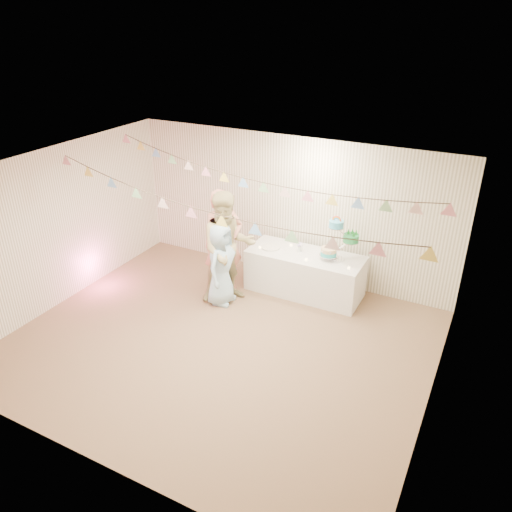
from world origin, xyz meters
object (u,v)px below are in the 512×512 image
at_px(cake_stand, 339,240).
at_px(person_child, 221,264).
at_px(person_adult_b, 228,248).
at_px(table, 305,273).
at_px(person_adult_a, 223,243).

bearing_deg(cake_stand, person_child, -149.37).
bearing_deg(person_child, person_adult_b, -21.49).
relative_size(person_adult_b, person_child, 1.34).
xyz_separation_m(table, person_adult_b, (-1.07, -0.79, 0.59)).
bearing_deg(person_adult_b, table, -5.34).
bearing_deg(table, person_adult_b, -143.62).
height_order(table, person_child, person_child).
distance_m(person_adult_a, person_child, 0.41).
distance_m(cake_stand, person_adult_a, 1.93).
distance_m(table, person_adult_a, 1.51).
relative_size(cake_stand, person_adult_a, 0.39).
bearing_deg(table, person_adult_a, -153.78).
distance_m(table, cake_stand, 0.92).
bearing_deg(cake_stand, table, -174.81).
height_order(person_adult_a, person_adult_b, person_adult_b).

